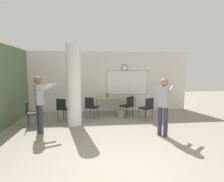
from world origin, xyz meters
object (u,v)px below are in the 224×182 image
person_watching_back (40,100)px  person_playing_side (164,102)px  chair_by_left_wall (31,112)px  chair_table_left (91,106)px  chair_near_pillar (63,108)px  chair_table_right (128,105)px  chair_mid_room (147,107)px  folding_table (116,98)px  bottle_on_table (107,95)px

person_watching_back → person_playing_side: 3.72m
chair_by_left_wall → chair_table_left: bearing=20.1°
chair_near_pillar → person_watching_back: (-0.48, -1.26, 0.52)m
chair_near_pillar → chair_table_right: bearing=6.2°
chair_table_right → chair_mid_room: 0.83m
folding_table → chair_table_right: size_ratio=2.07×
person_watching_back → chair_table_right: bearing=26.8°
folding_table → chair_mid_room: (1.09, -1.10, -0.19)m
chair_table_left → bottle_on_table: bearing=43.9°
chair_near_pillar → chair_table_right: (2.57, 0.28, 0.00)m
folding_table → chair_table_right: 0.77m
chair_table_right → chair_by_left_wall: (-3.56, -0.83, 0.00)m
chair_table_left → folding_table: bearing=32.4°
chair_by_left_wall → person_playing_side: person_playing_side is taller
folding_table → person_playing_side: size_ratio=1.06×
folding_table → chair_near_pillar: (-2.14, -0.88, -0.19)m
chair_near_pillar → chair_by_left_wall: bearing=-150.9°
chair_mid_room → person_playing_side: (-0.05, -1.70, 0.49)m
chair_by_left_wall → person_watching_back: (0.51, -0.71, 0.52)m
chair_mid_room → folding_table: bearing=134.8°
folding_table → person_watching_back: size_ratio=1.03×
chair_near_pillar → chair_mid_room: bearing=-3.9°
chair_table_left → chair_mid_room: size_ratio=1.00×
chair_by_left_wall → chair_near_pillar: bearing=29.1°
chair_table_right → chair_mid_room: size_ratio=1.00×
folding_table → person_watching_back: person_watching_back is taller
bottle_on_table → chair_near_pillar: size_ratio=0.26×
chair_table_left → person_playing_side: person_playing_side is taller
folding_table → person_watching_back: 3.40m
chair_by_left_wall → person_playing_side: size_ratio=0.51×
bottle_on_table → chair_mid_room: size_ratio=0.26×
chair_near_pillar → chair_table_left: 1.08m
folding_table → chair_by_left_wall: (-3.13, -1.43, -0.19)m
person_playing_side → chair_table_left: bearing=135.0°
chair_by_left_wall → chair_mid_room: bearing=4.5°
chair_table_right → chair_by_left_wall: 3.65m
chair_near_pillar → bottle_on_table: bearing=26.4°
chair_table_right → chair_by_left_wall: size_ratio=1.00×
person_playing_side → folding_table: bearing=110.4°
chair_near_pillar → chair_mid_room: size_ratio=1.00×
chair_by_left_wall → chair_mid_room: 4.23m
chair_table_left → chair_mid_room: bearing=-10.9°
chair_near_pillar → chair_table_right: size_ratio=1.00×
chair_table_right → person_watching_back: person_watching_back is taller
chair_near_pillar → person_playing_side: 3.75m
bottle_on_table → person_playing_side: (1.42, -2.79, 0.16)m
bottle_on_table → person_playing_side: size_ratio=0.13×
chair_mid_room → bottle_on_table: bearing=143.3°
person_playing_side → chair_near_pillar: bearing=148.9°
chair_table_right → chair_mid_room: bearing=-36.9°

